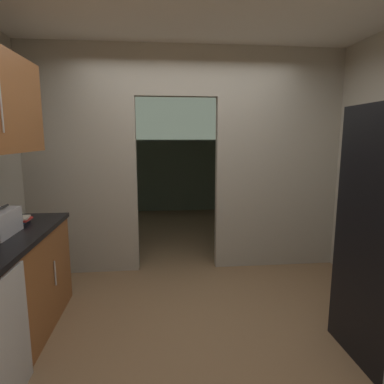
% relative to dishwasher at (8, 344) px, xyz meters
% --- Properties ---
extents(ground, '(20.00, 20.00, 0.00)m').
position_rel_dishwasher_xyz_m(ground, '(1.25, 0.62, -0.41)').
color(ground, brown).
extents(kitchen_overhead_slab, '(4.18, 6.89, 0.06)m').
position_rel_dishwasher_xyz_m(kitchen_overhead_slab, '(1.25, 1.05, 2.29)').
color(kitchen_overhead_slab, silver).
extents(kitchen_partition, '(3.78, 0.12, 2.67)m').
position_rel_dishwasher_xyz_m(kitchen_partition, '(1.28, 2.06, 0.99)').
color(kitchen_partition, '#ADA899').
rests_on(kitchen_partition, ground).
extents(adjoining_room_shell, '(3.78, 3.34, 2.67)m').
position_rel_dishwasher_xyz_m(adjoining_room_shell, '(1.25, 4.30, 0.92)').
color(adjoining_room_shell, slate).
rests_on(adjoining_room_shell, ground).
extents(dishwasher, '(0.02, 0.56, 0.83)m').
position_rel_dishwasher_xyz_m(dishwasher, '(0.00, 0.00, 0.00)').
color(dishwasher, '#B7BABC').
rests_on(dishwasher, ground).
extents(boombox, '(0.17, 0.39, 0.22)m').
position_rel_dishwasher_xyz_m(boombox, '(-0.29, 0.66, 0.57)').
color(boombox, '#B2B2B7').
rests_on(boombox, lower_cabinet_run).
extents(book_stack, '(0.14, 0.17, 0.06)m').
position_rel_dishwasher_xyz_m(book_stack, '(-0.28, 1.01, 0.51)').
color(book_stack, black).
rests_on(book_stack, lower_cabinet_run).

